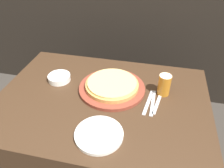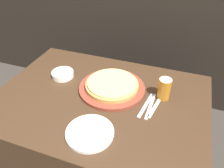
{
  "view_description": "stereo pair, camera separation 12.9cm",
  "coord_description": "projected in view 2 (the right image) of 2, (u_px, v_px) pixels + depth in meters",
  "views": [
    {
      "loc": [
        0.27,
        -0.92,
        1.51
      ],
      "look_at": [
        0.04,
        0.09,
        0.74
      ],
      "focal_mm": 35.0,
      "sensor_mm": 36.0,
      "label": 1
    },
    {
      "loc": [
        0.39,
        -0.88,
        1.51
      ],
      "look_at": [
        0.04,
        0.09,
        0.74
      ],
      "focal_mm": 35.0,
      "sensor_mm": 36.0,
      "label": 2
    }
  ],
  "objects": [
    {
      "name": "beer_glass",
      "position": [
        164.0,
        88.0,
        1.21
      ],
      "size": [
        0.07,
        0.07,
        0.13
      ],
      "color": "#B7701E",
      "rests_on": "dining_table"
    },
    {
      "name": "dining_table",
      "position": [
        102.0,
        137.0,
        1.46
      ],
      "size": [
        1.21,
        0.87,
        0.7
      ],
      "color": "#3D2819",
      "rests_on": "ground_plane"
    },
    {
      "name": "pizza_on_board",
      "position": [
        112.0,
        86.0,
        1.3
      ],
      "size": [
        0.39,
        0.39,
        0.06
      ],
      "color": "brown",
      "rests_on": "dining_table"
    },
    {
      "name": "dinner_knife",
      "position": [
        150.0,
        106.0,
        1.19
      ],
      "size": [
        0.02,
        0.22,
        0.0
      ],
      "color": "silver",
      "rests_on": "dining_table"
    },
    {
      "name": "ground_plane",
      "position": [
        103.0,
        167.0,
        1.67
      ],
      "size": [
        12.0,
        12.0,
        0.0
      ],
      "primitive_type": "plane",
      "color": "#38332D"
    },
    {
      "name": "spoon",
      "position": [
        155.0,
        107.0,
        1.18
      ],
      "size": [
        0.05,
        0.19,
        0.0
      ],
      "color": "silver",
      "rests_on": "dining_table"
    },
    {
      "name": "fork",
      "position": [
        146.0,
        105.0,
        1.2
      ],
      "size": [
        0.05,
        0.22,
        0.0
      ],
      "color": "silver",
      "rests_on": "dining_table"
    },
    {
      "name": "dinner_plate",
      "position": [
        90.0,
        133.0,
        1.03
      ],
      "size": [
        0.23,
        0.23,
        0.02
      ],
      "color": "white",
      "rests_on": "dining_table"
    },
    {
      "name": "side_bowl",
      "position": [
        63.0,
        74.0,
        1.41
      ],
      "size": [
        0.14,
        0.14,
        0.04
      ],
      "color": "white",
      "rests_on": "dining_table"
    }
  ]
}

